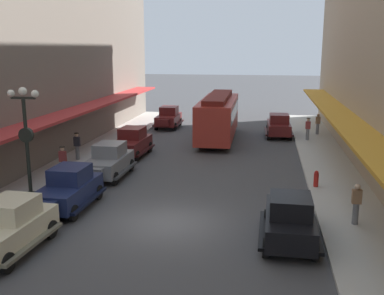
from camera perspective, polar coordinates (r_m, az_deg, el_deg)
The scene contains 17 objects.
ground_plane at distance 18.50m, azimuth -3.07°, elevation -9.48°, with size 200.00×200.00×0.00m, color #424244.
sidewalk_right at distance 18.47m, azimuth 20.68°, elevation -10.11°, with size 3.00×60.00×0.15m, color #B7B5AD.
parked_car_0 at distance 16.74m, azimuth 12.27°, elevation -8.72°, with size 2.17×4.27×1.84m.
parked_car_1 at distance 20.48m, azimuth -15.35°, elevation -4.92°, with size 2.18×4.28×1.84m.
parked_car_2 at distance 36.17m, azimuth 10.94°, elevation 2.81°, with size 2.26×4.30×1.84m.
parked_car_3 at distance 29.50m, azimuth -7.68°, elevation 0.74°, with size 2.29×4.31×1.84m.
parked_car_4 at distance 39.71m, azimuth -2.98°, elevation 3.88°, with size 2.19×4.28×1.84m.
parked_car_5 at distance 24.90m, azimuth -10.50°, elevation -1.57°, with size 2.17×4.27×1.84m.
parked_car_6 at distance 16.91m, azimuth -22.22°, elevation -9.18°, with size 2.31×4.32×1.84m.
streetcar at distance 34.23m, azimuth 3.33°, elevation 4.10°, with size 2.64×9.63×3.46m.
lamp_post_with_clock at distance 20.70m, azimuth -20.21°, elevation 0.78°, with size 1.42×0.44×5.16m.
fire_hydrant at distance 23.25m, azimuth 15.45°, elevation -3.82°, with size 0.24×0.24×0.82m.
pedestrian_0 at distance 28.59m, azimuth -14.35°, elevation 0.22°, with size 0.36×0.28×1.67m.
pedestrian_2 at distance 24.91m, azimuth -16.03°, elevation -1.69°, with size 0.36×0.28×1.67m.
pedestrian_3 at distance 18.78m, azimuth 20.09°, elevation -6.70°, with size 0.36×0.24×1.64m.
pedestrian_4 at distance 37.21m, azimuth 15.65°, elevation 2.91°, with size 0.36×0.24×1.64m.
pedestrian_5 at distance 34.62m, azimuth 14.46°, elevation 2.32°, with size 0.36×0.28×1.67m.
Camera 1 is at (3.75, -16.73, 6.95)m, focal length 42.10 mm.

